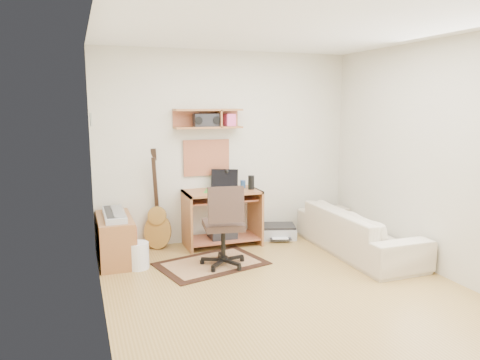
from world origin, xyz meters
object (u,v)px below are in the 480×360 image
object	(u,v)px
desk	(222,218)
printer	(279,232)
task_chair	(223,225)
cabinet	(115,239)
sofa	(358,224)

from	to	relation	value
desk	printer	bearing A→B (deg)	2.23
task_chair	printer	bearing A→B (deg)	45.43
cabinet	printer	distance (m)	2.29
task_chair	sofa	xyz separation A→B (m)	(1.78, -0.11, -0.12)
desk	sofa	bearing A→B (deg)	-30.29
printer	sofa	bearing A→B (deg)	-36.43
task_chair	sofa	size ratio (longest dim) A/B	0.52
desk	cabinet	distance (m)	1.43
desk	sofa	size ratio (longest dim) A/B	0.52
desk	cabinet	xyz separation A→B (m)	(-1.42, -0.18, -0.10)
sofa	printer	bearing A→B (deg)	36.32
cabinet	sofa	distance (m)	3.05
cabinet	printer	bearing A→B (deg)	5.24
desk	sofa	world-z (taller)	sofa
desk	printer	size ratio (longest dim) A/B	2.11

